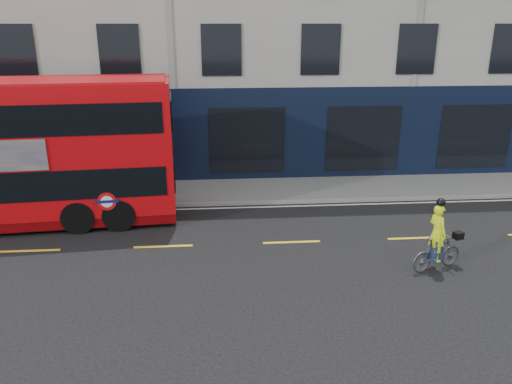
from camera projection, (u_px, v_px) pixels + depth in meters
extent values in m
plane|color=black|center=(158.00, 269.00, 13.96)|extent=(120.00, 120.00, 0.00)
cube|color=slate|center=(175.00, 192.00, 20.07)|extent=(60.00, 3.00, 0.12)
cube|color=gray|center=(172.00, 205.00, 18.65)|extent=(60.00, 0.12, 0.13)
cube|color=#ACABA2|center=(177.00, 1.00, 23.79)|extent=(50.00, 10.00, 15.00)
cube|color=black|center=(175.00, 137.00, 20.84)|extent=(50.00, 0.08, 4.00)
cube|color=silver|center=(172.00, 209.00, 18.39)|extent=(58.00, 0.10, 0.01)
cube|color=black|center=(174.00, 169.00, 17.47)|extent=(0.24, 2.43, 0.98)
cube|color=black|center=(171.00, 110.00, 16.80)|extent=(0.24, 2.43, 0.98)
cylinder|color=red|center=(107.00, 202.00, 16.04)|extent=(0.61, 0.07, 0.61)
cylinder|color=white|center=(107.00, 202.00, 16.04)|extent=(0.39, 0.05, 0.39)
cube|color=#0C1459|center=(107.00, 202.00, 16.03)|extent=(0.76, 0.08, 0.10)
cylinder|color=black|center=(123.00, 202.00, 17.56)|extent=(1.30, 2.84, 1.08)
cylinder|color=black|center=(84.00, 204.00, 17.36)|extent=(1.30, 2.84, 1.08)
imported|color=#4A4D4F|center=(437.00, 253.00, 13.81)|extent=(1.71, 0.96, 0.99)
imported|color=#C3E312|center=(437.00, 233.00, 13.57)|extent=(0.55, 0.68, 1.61)
cube|color=black|center=(458.00, 235.00, 13.93)|extent=(0.31, 0.27, 0.20)
cube|color=#1D2B4E|center=(435.00, 250.00, 13.74)|extent=(0.37, 0.42, 0.65)
sphere|color=black|center=(441.00, 202.00, 13.28)|extent=(0.24, 0.24, 0.24)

